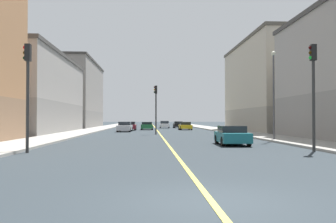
{
  "coord_description": "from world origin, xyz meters",
  "views": [
    {
      "loc": [
        -1.37,
        -7.76,
        1.8
      ],
      "look_at": [
        1.39,
        42.31,
        2.81
      ],
      "focal_mm": 38.4,
      "sensor_mm": 36.0,
      "label": 1
    }
  ],
  "objects_px": {
    "building_right_distant": "(69,95)",
    "traffic_light_right_near": "(27,82)",
    "traffic_light_left_near": "(313,82)",
    "street_lamp_left_near": "(274,86)",
    "car_yellow": "(185,126)",
    "car_green": "(147,126)",
    "car_black": "(178,125)",
    "car_teal": "(232,135)",
    "car_maroon": "(130,126)",
    "car_white": "(165,125)",
    "building_left_mid": "(277,87)",
    "car_silver": "(125,127)",
    "building_right_midblock": "(24,94)",
    "traffic_light_median_far": "(156,103)"
  },
  "relations": [
    {
      "from": "traffic_light_left_near",
      "to": "car_yellow",
      "type": "distance_m",
      "value": 38.78
    },
    {
      "from": "car_silver",
      "to": "car_maroon",
      "type": "bearing_deg",
      "value": 86.27
    },
    {
      "from": "car_maroon",
      "to": "car_green",
      "type": "height_order",
      "value": "car_maroon"
    },
    {
      "from": "car_yellow",
      "to": "car_white",
      "type": "bearing_deg",
      "value": 103.91
    },
    {
      "from": "car_maroon",
      "to": "car_white",
      "type": "xyz_separation_m",
      "value": [
        5.98,
        12.61,
        -0.0
      ]
    },
    {
      "from": "car_silver",
      "to": "car_teal",
      "type": "bearing_deg",
      "value": -70.64
    },
    {
      "from": "traffic_light_median_far",
      "to": "car_yellow",
      "type": "bearing_deg",
      "value": 73.22
    },
    {
      "from": "traffic_light_left_near",
      "to": "street_lamp_left_near",
      "type": "relative_size",
      "value": 0.83
    },
    {
      "from": "building_right_distant",
      "to": "car_teal",
      "type": "relative_size",
      "value": 5.74
    },
    {
      "from": "traffic_light_left_near",
      "to": "car_maroon",
      "type": "relative_size",
      "value": 1.31
    },
    {
      "from": "car_maroon",
      "to": "car_yellow",
      "type": "xyz_separation_m",
      "value": [
        8.79,
        1.27,
        -0.05
      ]
    },
    {
      "from": "car_green",
      "to": "car_white",
      "type": "height_order",
      "value": "car_white"
    },
    {
      "from": "car_black",
      "to": "building_right_distant",
      "type": "bearing_deg",
      "value": 174.17
    },
    {
      "from": "car_yellow",
      "to": "car_teal",
      "type": "bearing_deg",
      "value": -90.38
    },
    {
      "from": "traffic_light_left_near",
      "to": "car_maroon",
      "type": "height_order",
      "value": "traffic_light_left_near"
    },
    {
      "from": "traffic_light_median_far",
      "to": "car_silver",
      "type": "relative_size",
      "value": 1.24
    },
    {
      "from": "car_maroon",
      "to": "car_teal",
      "type": "relative_size",
      "value": 1.09
    },
    {
      "from": "car_maroon",
      "to": "traffic_light_left_near",
      "type": "bearing_deg",
      "value": -72.26
    },
    {
      "from": "building_left_mid",
      "to": "traffic_light_right_near",
      "type": "height_order",
      "value": "building_left_mid"
    },
    {
      "from": "car_yellow",
      "to": "car_white",
      "type": "distance_m",
      "value": 11.69
    },
    {
      "from": "car_black",
      "to": "traffic_light_right_near",
      "type": "bearing_deg",
      "value": -103.47
    },
    {
      "from": "traffic_light_left_near",
      "to": "car_silver",
      "type": "relative_size",
      "value": 1.31
    },
    {
      "from": "street_lamp_left_near",
      "to": "car_green",
      "type": "height_order",
      "value": "street_lamp_left_near"
    },
    {
      "from": "car_green",
      "to": "car_silver",
      "type": "height_order",
      "value": "car_silver"
    },
    {
      "from": "traffic_light_right_near",
      "to": "traffic_light_median_far",
      "type": "height_order",
      "value": "traffic_light_right_near"
    },
    {
      "from": "street_lamp_left_near",
      "to": "car_white",
      "type": "distance_m",
      "value": 41.52
    },
    {
      "from": "building_right_distant",
      "to": "car_black",
      "type": "height_order",
      "value": "building_right_distant"
    },
    {
      "from": "car_yellow",
      "to": "car_green",
      "type": "distance_m",
      "value": 6.28
    },
    {
      "from": "building_right_distant",
      "to": "traffic_light_right_near",
      "type": "height_order",
      "value": "building_right_distant"
    },
    {
      "from": "car_yellow",
      "to": "car_black",
      "type": "relative_size",
      "value": 1.01
    },
    {
      "from": "traffic_light_left_near",
      "to": "car_white",
      "type": "distance_m",
      "value": 50.32
    },
    {
      "from": "car_teal",
      "to": "car_black",
      "type": "height_order",
      "value": "car_teal"
    },
    {
      "from": "car_green",
      "to": "car_silver",
      "type": "xyz_separation_m",
      "value": [
        -3.06,
        -9.07,
        0.03
      ]
    },
    {
      "from": "building_right_midblock",
      "to": "car_black",
      "type": "distance_m",
      "value": 32.64
    },
    {
      "from": "car_yellow",
      "to": "car_silver",
      "type": "xyz_separation_m",
      "value": [
        -9.22,
        -7.86,
        0.05
      ]
    },
    {
      "from": "traffic_light_median_far",
      "to": "car_teal",
      "type": "bearing_deg",
      "value": -73.52
    },
    {
      "from": "traffic_light_left_near",
      "to": "car_maroon",
      "type": "bearing_deg",
      "value": 107.74
    },
    {
      "from": "traffic_light_median_far",
      "to": "car_white",
      "type": "xyz_separation_m",
      "value": [
        2.3,
        28.29,
        -2.97
      ]
    },
    {
      "from": "building_right_distant",
      "to": "street_lamp_left_near",
      "type": "distance_m",
      "value": 51.38
    },
    {
      "from": "building_right_distant",
      "to": "car_black",
      "type": "xyz_separation_m",
      "value": [
        21.65,
        -2.21,
        -5.93
      ]
    },
    {
      "from": "traffic_light_left_near",
      "to": "car_yellow",
      "type": "relative_size",
      "value": 1.44
    },
    {
      "from": "car_green",
      "to": "car_teal",
      "type": "height_order",
      "value": "car_teal"
    },
    {
      "from": "building_left_mid",
      "to": "car_teal",
      "type": "bearing_deg",
      "value": -115.97
    },
    {
      "from": "building_right_distant",
      "to": "traffic_light_right_near",
      "type": "bearing_deg",
      "value": -80.04
    },
    {
      "from": "car_silver",
      "to": "car_black",
      "type": "height_order",
      "value": "car_silver"
    },
    {
      "from": "building_right_midblock",
      "to": "car_maroon",
      "type": "height_order",
      "value": "building_right_midblock"
    },
    {
      "from": "car_yellow",
      "to": "building_left_mid",
      "type": "bearing_deg",
      "value": -29.97
    },
    {
      "from": "building_left_mid",
      "to": "car_green",
      "type": "height_order",
      "value": "building_left_mid"
    },
    {
      "from": "car_silver",
      "to": "car_white",
      "type": "height_order",
      "value": "car_silver"
    },
    {
      "from": "traffic_light_right_near",
      "to": "car_black",
      "type": "distance_m",
      "value": 52.78
    }
  ]
}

